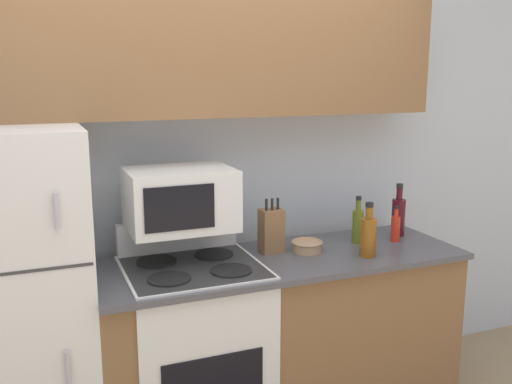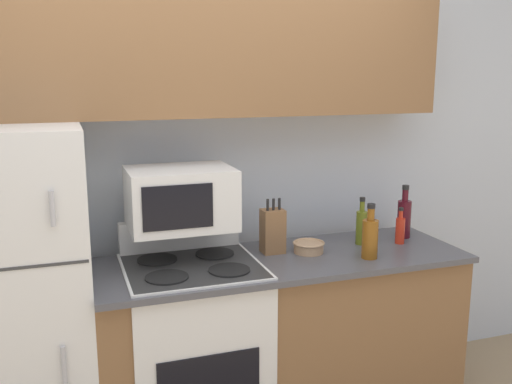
{
  "view_description": "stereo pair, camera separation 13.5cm",
  "coord_description": "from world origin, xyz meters",
  "px_view_note": "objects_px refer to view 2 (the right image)",
  "views": [
    {
      "loc": [
        -0.78,
        -2.22,
        1.84
      ],
      "look_at": [
        0.22,
        0.27,
        1.28
      ],
      "focal_mm": 40.0,
      "sensor_mm": 36.0,
      "label": 1
    },
    {
      "loc": [
        -0.66,
        -2.27,
        1.84
      ],
      "look_at": [
        0.22,
        0.27,
        1.28
      ],
      "focal_mm": 40.0,
      "sensor_mm": 36.0,
      "label": 2
    }
  ],
  "objects_px": {
    "stove": "(194,352)",
    "refrigerator": "(5,307)",
    "bottle_olive_oil": "(361,226)",
    "knife_block": "(273,231)",
    "bottle_wine_red": "(404,217)",
    "bottle_hot_sauce": "(400,229)",
    "microwave": "(180,198)",
    "bottle_whiskey": "(370,237)",
    "bowl": "(309,247)"
  },
  "relations": [
    {
      "from": "refrigerator",
      "to": "stove",
      "type": "height_order",
      "value": "refrigerator"
    },
    {
      "from": "microwave",
      "to": "bottle_hot_sauce",
      "type": "distance_m",
      "value": 1.21
    },
    {
      "from": "refrigerator",
      "to": "bowl",
      "type": "relative_size",
      "value": 9.84
    },
    {
      "from": "bottle_wine_red",
      "to": "bottle_olive_oil",
      "type": "distance_m",
      "value": 0.29
    },
    {
      "from": "bottle_whiskey",
      "to": "microwave",
      "type": "bearing_deg",
      "value": 164.12
    },
    {
      "from": "bowl",
      "to": "bottle_olive_oil",
      "type": "relative_size",
      "value": 0.63
    },
    {
      "from": "knife_block",
      "to": "bottle_wine_red",
      "type": "distance_m",
      "value": 0.8
    },
    {
      "from": "microwave",
      "to": "knife_block",
      "type": "height_order",
      "value": "microwave"
    },
    {
      "from": "refrigerator",
      "to": "bowl",
      "type": "bearing_deg",
      "value": -1.81
    },
    {
      "from": "stove",
      "to": "microwave",
      "type": "bearing_deg",
      "value": 105.22
    },
    {
      "from": "bottle_hot_sauce",
      "to": "bottle_whiskey",
      "type": "relative_size",
      "value": 0.71
    },
    {
      "from": "bowl",
      "to": "bottle_hot_sauce",
      "type": "height_order",
      "value": "bottle_hot_sauce"
    },
    {
      "from": "bottle_olive_oil",
      "to": "bottle_whiskey",
      "type": "relative_size",
      "value": 0.93
    },
    {
      "from": "bottle_wine_red",
      "to": "bottle_hot_sauce",
      "type": "xyz_separation_m",
      "value": [
        -0.09,
        -0.1,
        -0.04
      ]
    },
    {
      "from": "bowl",
      "to": "bottle_whiskey",
      "type": "bearing_deg",
      "value": -36.05
    },
    {
      "from": "refrigerator",
      "to": "bottle_whiskey",
      "type": "distance_m",
      "value": 1.74
    },
    {
      "from": "bottle_whiskey",
      "to": "bottle_olive_oil",
      "type": "bearing_deg",
      "value": 70.71
    },
    {
      "from": "bowl",
      "to": "bottle_whiskey",
      "type": "height_order",
      "value": "bottle_whiskey"
    },
    {
      "from": "bowl",
      "to": "bottle_olive_oil",
      "type": "xyz_separation_m",
      "value": [
        0.33,
        0.04,
        0.07
      ]
    },
    {
      "from": "stove",
      "to": "bottle_whiskey",
      "type": "distance_m",
      "value": 1.05
    },
    {
      "from": "bottle_whiskey",
      "to": "bottle_hot_sauce",
      "type": "bearing_deg",
      "value": 30.67
    },
    {
      "from": "microwave",
      "to": "bottle_whiskey",
      "type": "height_order",
      "value": "microwave"
    },
    {
      "from": "refrigerator",
      "to": "bottle_hot_sauce",
      "type": "bearing_deg",
      "value": -1.7
    },
    {
      "from": "stove",
      "to": "refrigerator",
      "type": "bearing_deg",
      "value": 175.04
    },
    {
      "from": "microwave",
      "to": "knife_block",
      "type": "bearing_deg",
      "value": -1.02
    },
    {
      "from": "bottle_whiskey",
      "to": "stove",
      "type": "bearing_deg",
      "value": 169.87
    },
    {
      "from": "knife_block",
      "to": "bottle_wine_red",
      "type": "height_order",
      "value": "bottle_wine_red"
    },
    {
      "from": "refrigerator",
      "to": "bottle_olive_oil",
      "type": "distance_m",
      "value": 1.8
    },
    {
      "from": "refrigerator",
      "to": "bottle_olive_oil",
      "type": "bearing_deg",
      "value": -0.09
    },
    {
      "from": "knife_block",
      "to": "bottle_whiskey",
      "type": "relative_size",
      "value": 1.03
    },
    {
      "from": "refrigerator",
      "to": "bottle_whiskey",
      "type": "relative_size",
      "value": 5.8
    },
    {
      "from": "bottle_hot_sauce",
      "to": "microwave",
      "type": "bearing_deg",
      "value": 175.83
    },
    {
      "from": "microwave",
      "to": "bottle_wine_red",
      "type": "height_order",
      "value": "microwave"
    },
    {
      "from": "bowl",
      "to": "bottle_olive_oil",
      "type": "distance_m",
      "value": 0.34
    },
    {
      "from": "bottle_wine_red",
      "to": "bottle_hot_sauce",
      "type": "distance_m",
      "value": 0.13
    },
    {
      "from": "knife_block",
      "to": "bowl",
      "type": "bearing_deg",
      "value": -20.32
    },
    {
      "from": "stove",
      "to": "bottle_olive_oil",
      "type": "height_order",
      "value": "bottle_olive_oil"
    },
    {
      "from": "microwave",
      "to": "bowl",
      "type": "relative_size",
      "value": 3.04
    },
    {
      "from": "bottle_olive_oil",
      "to": "knife_block",
      "type": "bearing_deg",
      "value": 177.57
    },
    {
      "from": "refrigerator",
      "to": "bottle_whiskey",
      "type": "bearing_deg",
      "value": -7.61
    },
    {
      "from": "microwave",
      "to": "bottle_hot_sauce",
      "type": "bearing_deg",
      "value": -4.17
    },
    {
      "from": "refrigerator",
      "to": "bottle_olive_oil",
      "type": "height_order",
      "value": "refrigerator"
    },
    {
      "from": "knife_block",
      "to": "bowl",
      "type": "xyz_separation_m",
      "value": [
        0.18,
        -0.06,
        -0.08
      ]
    },
    {
      "from": "knife_block",
      "to": "bottle_whiskey",
      "type": "distance_m",
      "value": 0.49
    },
    {
      "from": "refrigerator",
      "to": "bottle_wine_red",
      "type": "bearing_deg",
      "value": 0.99
    },
    {
      "from": "bottle_whiskey",
      "to": "bowl",
      "type": "bearing_deg",
      "value": 143.95
    },
    {
      "from": "knife_block",
      "to": "bottle_olive_oil",
      "type": "height_order",
      "value": "knife_block"
    },
    {
      "from": "bowl",
      "to": "bottle_wine_red",
      "type": "height_order",
      "value": "bottle_wine_red"
    },
    {
      "from": "knife_block",
      "to": "bottle_wine_red",
      "type": "bearing_deg",
      "value": 1.25
    },
    {
      "from": "knife_block",
      "to": "bowl",
      "type": "distance_m",
      "value": 0.2
    }
  ]
}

